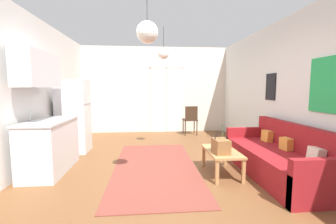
{
  "coord_description": "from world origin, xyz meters",
  "views": [
    {
      "loc": [
        -0.25,
        -3.52,
        1.42
      ],
      "look_at": [
        0.18,
        1.41,
        0.9
      ],
      "focal_mm": 24.16,
      "sensor_mm": 36.0,
      "label": 1
    }
  ],
  "objects_px": {
    "couch": "(279,159)",
    "accent_chair": "(190,118)",
    "pendant_lamp_near": "(147,32)",
    "coffee_table": "(222,154)",
    "handbag": "(221,146)",
    "refrigerator": "(74,116)",
    "pendant_lamp_far": "(164,53)",
    "bamboo_vase": "(222,143)"
  },
  "relations": [
    {
      "from": "couch",
      "to": "pendant_lamp_near",
      "type": "xyz_separation_m",
      "value": [
        -2.13,
        -0.41,
        1.87
      ]
    },
    {
      "from": "pendant_lamp_far",
      "to": "refrigerator",
      "type": "bearing_deg",
      "value": 175.43
    },
    {
      "from": "accent_chair",
      "to": "pendant_lamp_near",
      "type": "height_order",
      "value": "pendant_lamp_near"
    },
    {
      "from": "couch",
      "to": "pendant_lamp_near",
      "type": "relative_size",
      "value": 2.93
    },
    {
      "from": "couch",
      "to": "accent_chair",
      "type": "distance_m",
      "value": 3.46
    },
    {
      "from": "pendant_lamp_near",
      "to": "handbag",
      "type": "bearing_deg",
      "value": 19.18
    },
    {
      "from": "coffee_table",
      "to": "pendant_lamp_near",
      "type": "distance_m",
      "value": 2.23
    },
    {
      "from": "pendant_lamp_far",
      "to": "bamboo_vase",
      "type": "bearing_deg",
      "value": -57.32
    },
    {
      "from": "couch",
      "to": "accent_chair",
      "type": "height_order",
      "value": "accent_chair"
    },
    {
      "from": "handbag",
      "to": "refrigerator",
      "type": "bearing_deg",
      "value": 147.58
    },
    {
      "from": "accent_chair",
      "to": "pendant_lamp_far",
      "type": "xyz_separation_m",
      "value": [
        -0.94,
        -1.75,
        1.67
      ]
    },
    {
      "from": "couch",
      "to": "handbag",
      "type": "height_order",
      "value": "couch"
    },
    {
      "from": "accent_chair",
      "to": "pendant_lamp_far",
      "type": "relative_size",
      "value": 1.29
    },
    {
      "from": "couch",
      "to": "coffee_table",
      "type": "height_order",
      "value": "couch"
    },
    {
      "from": "coffee_table",
      "to": "handbag",
      "type": "bearing_deg",
      "value": -114.61
    },
    {
      "from": "bamboo_vase",
      "to": "refrigerator",
      "type": "xyz_separation_m",
      "value": [
        -2.89,
        1.54,
        0.3
      ]
    },
    {
      "from": "couch",
      "to": "coffee_table",
      "type": "bearing_deg",
      "value": 171.3
    },
    {
      "from": "handbag",
      "to": "pendant_lamp_near",
      "type": "relative_size",
      "value": 0.46
    },
    {
      "from": "refrigerator",
      "to": "handbag",
      "type": "bearing_deg",
      "value": -32.42
    },
    {
      "from": "handbag",
      "to": "refrigerator",
      "type": "xyz_separation_m",
      "value": [
        -2.79,
        1.77,
        0.29
      ]
    },
    {
      "from": "refrigerator",
      "to": "accent_chair",
      "type": "relative_size",
      "value": 1.82
    },
    {
      "from": "coffee_table",
      "to": "accent_chair",
      "type": "xyz_separation_m",
      "value": [
        0.08,
        3.21,
        0.16
      ]
    },
    {
      "from": "coffee_table",
      "to": "refrigerator",
      "type": "bearing_deg",
      "value": 150.59
    },
    {
      "from": "handbag",
      "to": "accent_chair",
      "type": "xyz_separation_m",
      "value": [
        0.15,
        3.36,
        -0.01
      ]
    },
    {
      "from": "accent_chair",
      "to": "pendant_lamp_near",
      "type": "bearing_deg",
      "value": 68.74
    },
    {
      "from": "refrigerator",
      "to": "pendant_lamp_far",
      "type": "relative_size",
      "value": 2.35
    },
    {
      "from": "handbag",
      "to": "accent_chair",
      "type": "height_order",
      "value": "accent_chair"
    },
    {
      "from": "bamboo_vase",
      "to": "pendant_lamp_near",
      "type": "xyz_separation_m",
      "value": [
        -1.24,
        -0.62,
        1.63
      ]
    },
    {
      "from": "couch",
      "to": "pendant_lamp_far",
      "type": "bearing_deg",
      "value": 138.16
    },
    {
      "from": "handbag",
      "to": "refrigerator",
      "type": "distance_m",
      "value": 3.32
    },
    {
      "from": "refrigerator",
      "to": "coffee_table",
      "type": "bearing_deg",
      "value": -29.41
    },
    {
      "from": "couch",
      "to": "bamboo_vase",
      "type": "xyz_separation_m",
      "value": [
        -0.89,
        0.21,
        0.23
      ]
    },
    {
      "from": "pendant_lamp_near",
      "to": "pendant_lamp_far",
      "type": "xyz_separation_m",
      "value": [
        0.35,
        2.01,
        0.04
      ]
    },
    {
      "from": "couch",
      "to": "accent_chair",
      "type": "xyz_separation_m",
      "value": [
        -0.84,
        3.35,
        0.24
      ]
    },
    {
      "from": "bamboo_vase",
      "to": "refrigerator",
      "type": "distance_m",
      "value": 3.29
    },
    {
      "from": "refrigerator",
      "to": "pendant_lamp_near",
      "type": "relative_size",
      "value": 2.16
    },
    {
      "from": "couch",
      "to": "pendant_lamp_near",
      "type": "distance_m",
      "value": 2.86
    },
    {
      "from": "bamboo_vase",
      "to": "pendant_lamp_far",
      "type": "bearing_deg",
      "value": 122.68
    },
    {
      "from": "coffee_table",
      "to": "pendant_lamp_near",
      "type": "xyz_separation_m",
      "value": [
        -1.21,
        -0.55,
        1.79
      ]
    },
    {
      "from": "bamboo_vase",
      "to": "pendant_lamp_near",
      "type": "height_order",
      "value": "pendant_lamp_near"
    },
    {
      "from": "refrigerator",
      "to": "pendant_lamp_near",
      "type": "xyz_separation_m",
      "value": [
        1.65,
        -2.17,
        1.33
      ]
    },
    {
      "from": "refrigerator",
      "to": "pendant_lamp_far",
      "type": "distance_m",
      "value": 2.43
    }
  ]
}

